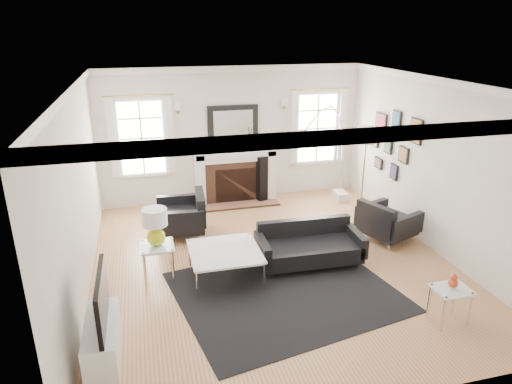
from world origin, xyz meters
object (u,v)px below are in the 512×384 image
object	(u,v)px
arc_floor_lamp	(325,155)
armchair_right	(386,222)
sofa	(308,246)
gourd_lamp	(155,225)
coffee_table	(225,252)
armchair_left	(184,216)
fireplace	(236,177)

from	to	relation	value
arc_floor_lamp	armchair_right	bearing A→B (deg)	-68.04
sofa	gourd_lamp	bearing A→B (deg)	176.85
sofa	arc_floor_lamp	world-z (taller)	arc_floor_lamp
coffee_table	arc_floor_lamp	bearing A→B (deg)	40.72
arc_floor_lamp	armchair_left	bearing A→B (deg)	-172.80
armchair_right	gourd_lamp	xyz separation A→B (m)	(-3.90, -0.32, 0.53)
fireplace	gourd_lamp	distance (m)	3.32
coffee_table	arc_floor_lamp	xyz separation A→B (m)	(2.36, 2.03, 0.77)
armchair_left	coffee_table	bearing A→B (deg)	-75.54
coffee_table	arc_floor_lamp	world-z (taller)	arc_floor_lamp
sofa	armchair_left	size ratio (longest dim) A/B	1.65
sofa	armchair_left	world-z (taller)	armchair_left
gourd_lamp	armchair_left	bearing A→B (deg)	69.76
sofa	armchair_right	world-z (taller)	armchair_right
gourd_lamp	sofa	bearing A→B (deg)	-3.15
fireplace	gourd_lamp	bearing A→B (deg)	-122.18
armchair_left	arc_floor_lamp	world-z (taller)	arc_floor_lamp
sofa	armchair_right	distance (m)	1.65
sofa	armchair_left	xyz separation A→B (m)	(-1.79, 1.54, 0.06)
armchair_right	gourd_lamp	distance (m)	3.95
sofa	coffee_table	xyz separation A→B (m)	(-1.36, -0.14, 0.13)
sofa	fireplace	bearing A→B (deg)	100.73
fireplace	arc_floor_lamp	distance (m)	1.98
armchair_left	coffee_table	xyz separation A→B (m)	(0.43, -1.68, 0.07)
gourd_lamp	fireplace	bearing A→B (deg)	57.82
armchair_right	coffee_table	world-z (taller)	armchair_right
fireplace	coffee_table	distance (m)	3.17
armchair_left	fireplace	bearing A→B (deg)	48.13
sofa	gourd_lamp	xyz separation A→B (m)	(-2.31, 0.13, 0.57)
gourd_lamp	arc_floor_lamp	distance (m)	3.77
armchair_left	arc_floor_lamp	bearing A→B (deg)	7.20
armchair_right	sofa	bearing A→B (deg)	-164.43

